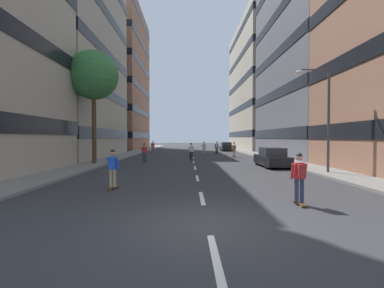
{
  "coord_description": "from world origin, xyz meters",
  "views": [
    {
      "loc": [
        -0.53,
        -7.08,
        2.3
      ],
      "look_at": [
        0.0,
        28.25,
        1.46
      ],
      "focal_mm": 24.93,
      "sensor_mm": 36.0,
      "label": 1
    }
  ],
  "objects_px": {
    "parked_car_mid": "(272,158)",
    "skater_5": "(113,167)",
    "parked_car_near": "(226,147)",
    "skater_2": "(234,149)",
    "skater_1": "(144,152)",
    "skater_0": "(153,146)",
    "skater_7": "(191,151)",
    "streetlamp_right": "(323,108)",
    "street_tree_near": "(94,76)",
    "skater_6": "(204,147)",
    "skater_3": "(300,175)",
    "skater_4": "(217,147)"
  },
  "relations": [
    {
      "from": "skater_7",
      "to": "skater_0",
      "type": "bearing_deg",
      "value": 111.18
    },
    {
      "from": "parked_car_near",
      "to": "skater_1",
      "type": "bearing_deg",
      "value": -116.8
    },
    {
      "from": "skater_1",
      "to": "skater_5",
      "type": "height_order",
      "value": "same"
    },
    {
      "from": "streetlamp_right",
      "to": "skater_4",
      "type": "bearing_deg",
      "value": 102.64
    },
    {
      "from": "skater_7",
      "to": "skater_3",
      "type": "bearing_deg",
      "value": -78.98
    },
    {
      "from": "skater_2",
      "to": "skater_1",
      "type": "bearing_deg",
      "value": -147.12
    },
    {
      "from": "street_tree_near",
      "to": "streetlamp_right",
      "type": "height_order",
      "value": "street_tree_near"
    },
    {
      "from": "parked_car_near",
      "to": "skater_5",
      "type": "distance_m",
      "value": 35.65
    },
    {
      "from": "streetlamp_right",
      "to": "skater_6",
      "type": "height_order",
      "value": "streetlamp_right"
    },
    {
      "from": "skater_1",
      "to": "skater_3",
      "type": "height_order",
      "value": "same"
    },
    {
      "from": "street_tree_near",
      "to": "skater_0",
      "type": "relative_size",
      "value": 5.36
    },
    {
      "from": "streetlamp_right",
      "to": "skater_0",
      "type": "distance_m",
      "value": 29.22
    },
    {
      "from": "parked_car_near",
      "to": "skater_5",
      "type": "height_order",
      "value": "skater_5"
    },
    {
      "from": "streetlamp_right",
      "to": "skater_2",
      "type": "xyz_separation_m",
      "value": [
        -3.04,
        14.49,
        -3.12
      ]
    },
    {
      "from": "skater_2",
      "to": "skater_7",
      "type": "distance_m",
      "value": 6.6
    },
    {
      "from": "skater_6",
      "to": "skater_5",
      "type": "bearing_deg",
      "value": -103.03
    },
    {
      "from": "streetlamp_right",
      "to": "skater_6",
      "type": "relative_size",
      "value": 3.65
    },
    {
      "from": "skater_3",
      "to": "skater_5",
      "type": "height_order",
      "value": "same"
    },
    {
      "from": "parked_car_mid",
      "to": "skater_5",
      "type": "distance_m",
      "value": 13.38
    },
    {
      "from": "parked_car_mid",
      "to": "skater_0",
      "type": "distance_m",
      "value": 24.46
    },
    {
      "from": "streetlamp_right",
      "to": "skater_5",
      "type": "relative_size",
      "value": 3.65
    },
    {
      "from": "street_tree_near",
      "to": "skater_2",
      "type": "bearing_deg",
      "value": 31.6
    },
    {
      "from": "street_tree_near",
      "to": "skater_4",
      "type": "relative_size",
      "value": 5.36
    },
    {
      "from": "parked_car_mid",
      "to": "street_tree_near",
      "type": "xyz_separation_m",
      "value": [
        -14.61,
        2.01,
        6.86
      ]
    },
    {
      "from": "skater_1",
      "to": "parked_car_near",
      "type": "bearing_deg",
      "value": 63.2
    },
    {
      "from": "skater_6",
      "to": "skater_4",
      "type": "bearing_deg",
      "value": 24.64
    },
    {
      "from": "skater_0",
      "to": "skater_1",
      "type": "bearing_deg",
      "value": -85.09
    },
    {
      "from": "skater_0",
      "to": "skater_1",
      "type": "xyz_separation_m",
      "value": [
        1.47,
        -17.1,
        0.0
      ]
    },
    {
      "from": "skater_1",
      "to": "street_tree_near",
      "type": "bearing_deg",
      "value": -151.65
    },
    {
      "from": "streetlamp_right",
      "to": "skater_4",
      "type": "relative_size",
      "value": 3.65
    },
    {
      "from": "street_tree_near",
      "to": "skater_6",
      "type": "relative_size",
      "value": 5.36
    },
    {
      "from": "skater_0",
      "to": "skater_6",
      "type": "xyz_separation_m",
      "value": [
        7.72,
        -6.29,
        0.0
      ]
    },
    {
      "from": "skater_2",
      "to": "parked_car_mid",
      "type": "bearing_deg",
      "value": -83.34
    },
    {
      "from": "parked_car_near",
      "to": "skater_4",
      "type": "height_order",
      "value": "skater_4"
    },
    {
      "from": "skater_3",
      "to": "skater_7",
      "type": "xyz_separation_m",
      "value": [
        -3.48,
        17.88,
        -0.03
      ]
    },
    {
      "from": "skater_1",
      "to": "skater_5",
      "type": "relative_size",
      "value": 1.0
    },
    {
      "from": "street_tree_near",
      "to": "skater_5",
      "type": "bearing_deg",
      "value": -66.98
    },
    {
      "from": "streetlamp_right",
      "to": "skater_3",
      "type": "relative_size",
      "value": 3.65
    },
    {
      "from": "streetlamp_right",
      "to": "skater_4",
      "type": "distance_m",
      "value": 20.72
    },
    {
      "from": "skater_4",
      "to": "skater_5",
      "type": "distance_m",
      "value": 25.75
    },
    {
      "from": "skater_2",
      "to": "skater_0",
      "type": "bearing_deg",
      "value": 135.01
    },
    {
      "from": "skater_0",
      "to": "skater_7",
      "type": "height_order",
      "value": "same"
    },
    {
      "from": "skater_1",
      "to": "skater_6",
      "type": "height_order",
      "value": "same"
    },
    {
      "from": "parked_car_mid",
      "to": "skater_2",
      "type": "relative_size",
      "value": 2.47
    },
    {
      "from": "skater_1",
      "to": "skater_3",
      "type": "distance_m",
      "value": 17.8
    },
    {
      "from": "skater_1",
      "to": "skater_7",
      "type": "relative_size",
      "value": 1.0
    },
    {
      "from": "streetlamp_right",
      "to": "skater_0",
      "type": "relative_size",
      "value": 3.65
    },
    {
      "from": "skater_3",
      "to": "skater_6",
      "type": "height_order",
      "value": "same"
    },
    {
      "from": "skater_5",
      "to": "skater_7",
      "type": "relative_size",
      "value": 1.0
    },
    {
      "from": "skater_3",
      "to": "skater_4",
      "type": "xyz_separation_m",
      "value": [
        0.16,
        27.58,
        0.0
      ]
    }
  ]
}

